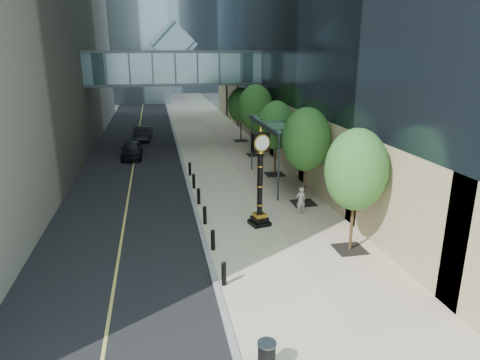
% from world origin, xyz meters
% --- Properties ---
extents(ground, '(320.00, 320.00, 0.00)m').
position_xyz_m(ground, '(0.00, 0.00, 0.00)').
color(ground, gray).
rests_on(ground, ground).
extents(road, '(8.00, 180.00, 0.02)m').
position_xyz_m(road, '(-7.00, 40.00, 0.01)').
color(road, black).
rests_on(road, ground).
extents(sidewalk, '(8.00, 180.00, 0.06)m').
position_xyz_m(sidewalk, '(1.00, 40.00, 0.03)').
color(sidewalk, beige).
rests_on(sidewalk, ground).
extents(curb, '(0.25, 180.00, 0.07)m').
position_xyz_m(curb, '(-3.00, 40.00, 0.04)').
color(curb, gray).
rests_on(curb, ground).
extents(skywalk, '(17.00, 4.20, 5.80)m').
position_xyz_m(skywalk, '(-3.00, 28.00, 7.71)').
color(skywalk, slate).
rests_on(skywalk, ground).
extents(entrance_canopy, '(3.00, 8.00, 4.38)m').
position_xyz_m(entrance_canopy, '(3.48, 14.00, 4.19)').
color(entrance_canopy, '#383F44').
rests_on(entrance_canopy, ground).
extents(bollard_row, '(0.20, 16.20, 0.90)m').
position_xyz_m(bollard_row, '(-2.70, 9.00, 0.51)').
color(bollard_row, black).
rests_on(bollard_row, sidewalk).
extents(street_trees, '(3.03, 28.72, 6.23)m').
position_xyz_m(street_trees, '(3.60, 15.91, 3.97)').
color(street_trees, black).
rests_on(street_trees, sidewalk).
extents(street_clock, '(1.18, 1.18, 5.19)m').
position_xyz_m(street_clock, '(0.15, 6.74, 2.31)').
color(street_clock, black).
rests_on(street_clock, sidewalk).
extents(trash_bin, '(0.63, 0.63, 0.90)m').
position_xyz_m(trash_bin, '(-2.25, -3.96, 0.51)').
color(trash_bin, black).
rests_on(trash_bin, sidewalk).
extents(pedestrian, '(0.61, 0.44, 1.57)m').
position_xyz_m(pedestrian, '(2.85, 7.90, 0.85)').
color(pedestrian, beige).
rests_on(pedestrian, sidewalk).
extents(car_near, '(1.84, 4.37, 1.48)m').
position_xyz_m(car_near, '(-7.18, 23.65, 0.76)').
color(car_near, black).
rests_on(car_near, road).
extents(car_far, '(1.93, 4.59, 1.47)m').
position_xyz_m(car_far, '(-6.34, 31.63, 0.76)').
color(car_far, black).
rests_on(car_far, road).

